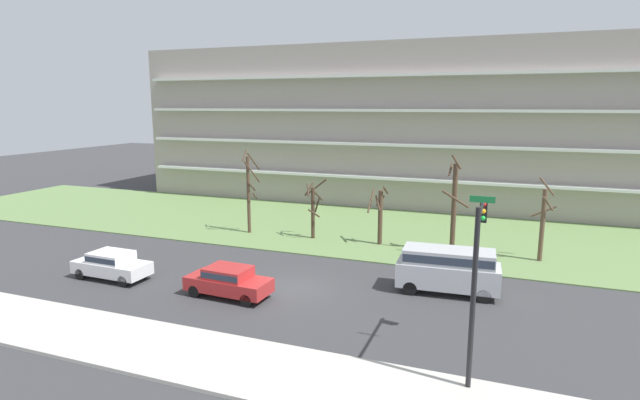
{
  "coord_description": "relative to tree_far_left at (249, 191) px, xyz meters",
  "views": [
    {
      "loc": [
        10.47,
        -23.19,
        9.73
      ],
      "look_at": [
        -0.57,
        6.0,
        3.76
      ],
      "focal_mm": 28.19,
      "sensor_mm": 36.0,
      "label": 1
    }
  ],
  "objects": [
    {
      "name": "tree_far_left",
      "position": [
        0.0,
        0.0,
        0.0
      ],
      "size": [
        1.3,
        1.53,
        6.39
      ],
      "color": "#4C3828",
      "rests_on": "ground"
    },
    {
      "name": "ground",
      "position": [
        7.68,
        -9.72,
        -3.28
      ],
      "size": [
        160.0,
        160.0,
        0.0
      ],
      "primitive_type": "plane",
      "color": "#38383A"
    },
    {
      "name": "grass_lawn_strip",
      "position": [
        7.68,
        4.28,
        -3.24
      ],
      "size": [
        80.0,
        16.0,
        0.08
      ],
      "primitive_type": "cube",
      "color": "#66844C",
      "rests_on": "ground"
    },
    {
      "name": "traffic_signal_mast",
      "position": [
        17.34,
        -14.95,
        1.07
      ],
      "size": [
        0.9,
        4.27,
        6.47
      ],
      "color": "black",
      "rests_on": "ground"
    },
    {
      "name": "sedan_red_near_left",
      "position": [
        5.12,
        -11.72,
        -2.41
      ],
      "size": [
        4.48,
        2.02,
        1.57
      ],
      "rotation": [
        0.0,
        0.0,
        -0.05
      ],
      "color": "#B22828",
      "rests_on": "ground"
    },
    {
      "name": "sidewalk_curb_near",
      "position": [
        7.68,
        -17.72,
        -3.21
      ],
      "size": [
        80.0,
        4.0,
        0.15
      ],
      "primitive_type": "cube",
      "color": "#BCB7AD",
      "rests_on": "ground"
    },
    {
      "name": "tree_far_right",
      "position": [
        20.36,
        0.22,
        -0.73
      ],
      "size": [
        1.5,
        1.39,
        5.43
      ],
      "color": "brown",
      "rests_on": "ground"
    },
    {
      "name": "sedan_white_center_left",
      "position": [
        -2.43,
        -11.72,
        -2.41
      ],
      "size": [
        4.44,
        1.91,
        1.57
      ],
      "rotation": [
        0.0,
        0.0,
        -0.02
      ],
      "color": "white",
      "rests_on": "ground"
    },
    {
      "name": "van_silver_center_right",
      "position": [
        15.56,
        -7.22,
        -1.89
      ],
      "size": [
        5.31,
        2.3,
        2.36
      ],
      "rotation": [
        0.0,
        0.0,
        3.2
      ],
      "color": "#B7BABF",
      "rests_on": "ground"
    },
    {
      "name": "tree_center",
      "position": [
        9.99,
        0.37,
        -1.08
      ],
      "size": [
        1.26,
        1.49,
        4.26
      ],
      "color": "#4C3828",
      "rests_on": "ground"
    },
    {
      "name": "tree_right",
      "position": [
        15.01,
        -0.12,
        -0.06
      ],
      "size": [
        1.7,
        1.45,
        6.63
      ],
      "color": "#4C3828",
      "rests_on": "ground"
    },
    {
      "name": "apartment_building",
      "position": [
        7.68,
        18.45,
        4.36
      ],
      "size": [
        52.25,
        13.29,
        15.3
      ],
      "color": "#9E938C",
      "rests_on": "ground"
    },
    {
      "name": "tree_left",
      "position": [
        5.09,
        0.27,
        -1.0
      ],
      "size": [
        1.55,
        1.44,
        4.4
      ],
      "color": "#423023",
      "rests_on": "ground"
    }
  ]
}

